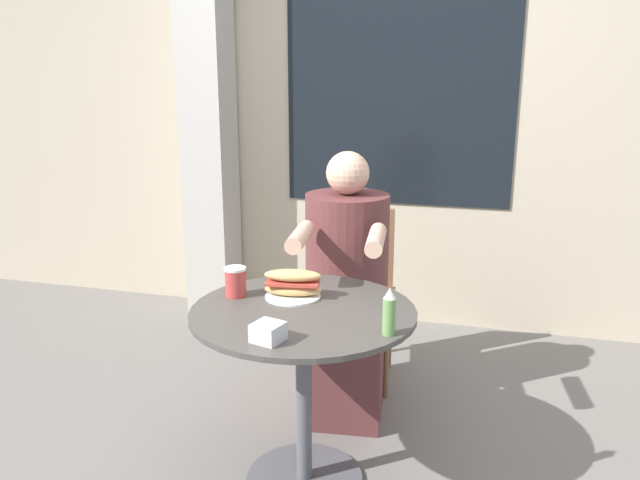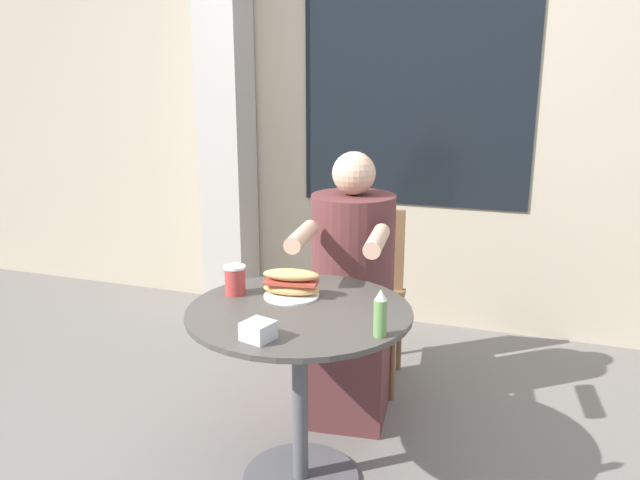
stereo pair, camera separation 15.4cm
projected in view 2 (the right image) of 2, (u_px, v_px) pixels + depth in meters
name	position (u px, v px, depth m)	size (l,w,h in m)	color
ground_plane	(301.00, 479.00, 2.43)	(8.00, 8.00, 0.00)	slate
storefront_wall	(407.00, 96.00, 3.71)	(8.00, 0.09, 2.80)	#B7A88E
lattice_pillar	(227.00, 129.00, 3.93)	(0.28, 0.28, 2.40)	#B2ADA3
cafe_table	(300.00, 355.00, 2.30)	(0.82, 0.82, 0.71)	#47423D
diner_chair	(367.00, 279.00, 3.17)	(0.42, 0.42, 0.87)	brown
seated_diner	(351.00, 303.00, 2.85)	(0.44, 0.70, 1.21)	brown
sandwich_on_plate	(291.00, 284.00, 2.36)	(0.23, 0.21, 0.11)	white
drink_cup	(235.00, 280.00, 2.39)	(0.08, 0.08, 0.11)	#B73D38
napkin_box	(258.00, 331.00, 1.98)	(0.11, 0.11, 0.06)	silver
condiment_bottle	(380.00, 314.00, 1.99)	(0.04, 0.04, 0.16)	#66934C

